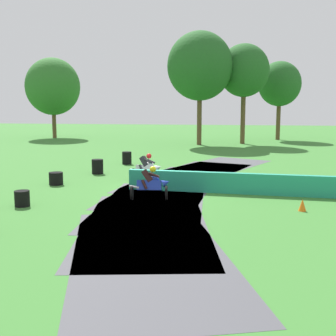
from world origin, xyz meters
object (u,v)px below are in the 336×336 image
object	(u,v)px
tire_stack_near	(127,158)
tire_stack_mid_b	(56,179)
motorcycle_lead_white	(147,168)
motorcycle_chase_blue	(151,184)
tire_stack_mid_a	(98,167)
traffic_cone	(302,205)
tire_stack_far	(22,198)

from	to	relation	value
tire_stack_near	tire_stack_mid_b	world-z (taller)	tire_stack_near
motorcycle_lead_white	tire_stack_mid_b	bearing A→B (deg)	-158.30
motorcycle_chase_blue	tire_stack_near	bearing A→B (deg)	108.85
motorcycle_lead_white	tire_stack_mid_b	size ratio (longest dim) A/B	2.59
tire_stack_near	tire_stack_mid_a	size ratio (longest dim) A/B	1.00
motorcycle_chase_blue	tire_stack_mid_b	distance (m)	5.66
motorcycle_lead_white	motorcycle_chase_blue	distance (m)	4.24
motorcycle_lead_white	tire_stack_near	world-z (taller)	motorcycle_lead_white
motorcycle_lead_white	tire_stack_mid_a	distance (m)	3.62
motorcycle_chase_blue	traffic_cone	world-z (taller)	motorcycle_chase_blue
motorcycle_lead_white	tire_stack_near	distance (m)	6.24
tire_stack_mid_b	tire_stack_far	xyz separation A→B (m)	(0.46, -4.37, 0.00)
traffic_cone	tire_stack_mid_a	bearing A→B (deg)	144.35
traffic_cone	tire_stack_mid_b	bearing A→B (deg)	161.46
tire_stack_near	motorcycle_lead_white	bearing A→B (deg)	-67.15
tire_stack_mid_b	motorcycle_lead_white	bearing A→B (deg)	21.70
tire_stack_far	tire_stack_mid_a	bearing A→B (deg)	86.08
tire_stack_far	traffic_cone	bearing A→B (deg)	4.02
motorcycle_lead_white	traffic_cone	distance (m)	8.56
motorcycle_chase_blue	tire_stack_far	xyz separation A→B (m)	(-4.62, -1.89, -0.34)
tire_stack_near	tire_stack_mid_b	xyz separation A→B (m)	(-1.71, -7.39, -0.10)
motorcycle_chase_blue	tire_stack_near	distance (m)	10.43
tire_stack_near	traffic_cone	world-z (taller)	tire_stack_near
tire_stack_mid_a	traffic_cone	bearing A→B (deg)	-35.65
motorcycle_chase_blue	motorcycle_lead_white	bearing A→B (deg)	102.94
tire_stack_near	tire_stack_far	xyz separation A→B (m)	(-1.25, -11.76, -0.10)
tire_stack_near	tire_stack_mid_b	bearing A→B (deg)	-103.05
tire_stack_far	traffic_cone	distance (m)	10.42
motorcycle_chase_blue	tire_stack_near	xyz separation A→B (m)	(-3.37, 9.87, -0.24)
motorcycle_chase_blue	tire_stack_far	distance (m)	5.00
motorcycle_chase_blue	tire_stack_far	world-z (taller)	motorcycle_chase_blue
traffic_cone	motorcycle_chase_blue	bearing A→B (deg)	168.68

